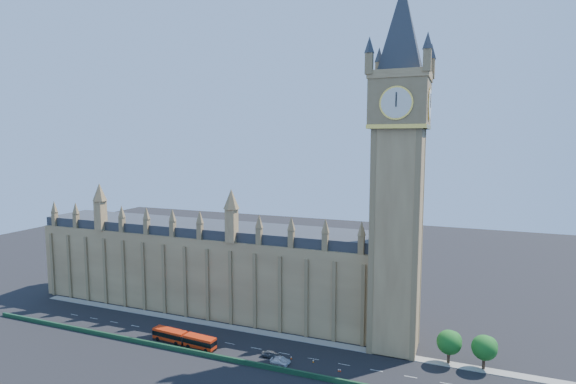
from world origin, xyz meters
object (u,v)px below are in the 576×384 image
(car_silver, at_px, (282,360))
(car_white, at_px, (279,362))
(red_bus, at_px, (184,338))
(car_grey, at_px, (271,354))

(car_silver, distance_m, car_white, 1.20)
(red_bus, xyz_separation_m, car_silver, (28.59, 0.38, -1.07))
(car_silver, xyz_separation_m, car_white, (-0.27, -1.17, -0.04))
(red_bus, distance_m, car_grey, 25.02)
(car_white, bearing_deg, car_grey, 49.94)
(car_grey, height_order, car_silver, car_grey)
(car_silver, bearing_deg, car_grey, 68.56)
(red_bus, xyz_separation_m, car_white, (28.32, -0.80, -1.11))
(car_silver, relative_size, car_white, 0.93)
(car_grey, xyz_separation_m, car_silver, (3.67, -1.67, -0.13))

